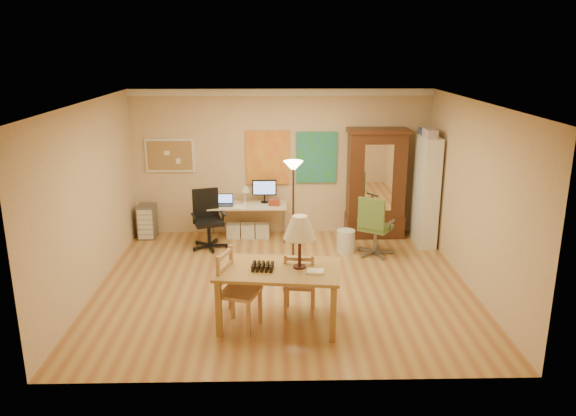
{
  "coord_description": "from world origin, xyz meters",
  "views": [
    {
      "loc": [
        -0.11,
        -7.74,
        3.45
      ],
      "look_at": [
        0.07,
        0.3,
        1.11
      ],
      "focal_mm": 35.0,
      "sensor_mm": 36.0,
      "label": 1
    }
  ],
  "objects_px": {
    "office_chair_black": "(209,232)",
    "dining_table": "(286,257)",
    "office_chair_green": "(374,239)",
    "computer_desk": "(249,217)",
    "armoire": "(375,190)",
    "bookshelf": "(426,191)"
  },
  "relations": [
    {
      "from": "computer_desk",
      "to": "bookshelf",
      "type": "relative_size",
      "value": 0.73
    },
    {
      "from": "office_chair_green",
      "to": "bookshelf",
      "type": "distance_m",
      "value": 1.34
    },
    {
      "from": "armoire",
      "to": "bookshelf",
      "type": "distance_m",
      "value": 0.93
    },
    {
      "from": "armoire",
      "to": "office_chair_green",
      "type": "bearing_deg",
      "value": -99.44
    },
    {
      "from": "dining_table",
      "to": "computer_desk",
      "type": "bearing_deg",
      "value": 100.49
    },
    {
      "from": "office_chair_black",
      "to": "dining_table",
      "type": "bearing_deg",
      "value": -65.31
    },
    {
      "from": "dining_table",
      "to": "bookshelf",
      "type": "bearing_deg",
      "value": 49.93
    },
    {
      "from": "computer_desk",
      "to": "office_chair_black",
      "type": "distance_m",
      "value": 0.86
    },
    {
      "from": "computer_desk",
      "to": "armoire",
      "type": "xyz_separation_m",
      "value": [
        2.33,
        0.09,
        0.48
      ]
    },
    {
      "from": "dining_table",
      "to": "armoire",
      "type": "height_order",
      "value": "armoire"
    },
    {
      "from": "dining_table",
      "to": "office_chair_black",
      "type": "relative_size",
      "value": 1.58
    },
    {
      "from": "computer_desk",
      "to": "office_chair_green",
      "type": "xyz_separation_m",
      "value": [
        2.16,
        -0.94,
        -0.12
      ]
    },
    {
      "from": "office_chair_black",
      "to": "armoire",
      "type": "distance_m",
      "value": 3.14
    },
    {
      "from": "dining_table",
      "to": "computer_desk",
      "type": "distance_m",
      "value": 3.45
    },
    {
      "from": "office_chair_black",
      "to": "armoire",
      "type": "height_order",
      "value": "armoire"
    },
    {
      "from": "dining_table",
      "to": "office_chair_green",
      "type": "distance_m",
      "value": 2.94
    },
    {
      "from": "armoire",
      "to": "office_chair_black",
      "type": "bearing_deg",
      "value": -169.08
    },
    {
      "from": "dining_table",
      "to": "office_chair_green",
      "type": "xyz_separation_m",
      "value": [
        1.54,
        2.42,
        -0.63
      ]
    },
    {
      "from": "office_chair_green",
      "to": "bookshelf",
      "type": "height_order",
      "value": "bookshelf"
    },
    {
      "from": "office_chair_black",
      "to": "computer_desk",
      "type": "bearing_deg",
      "value": 35.68
    },
    {
      "from": "dining_table",
      "to": "office_chair_black",
      "type": "bearing_deg",
      "value": 114.69
    },
    {
      "from": "dining_table",
      "to": "computer_desk",
      "type": "xyz_separation_m",
      "value": [
        -0.62,
        3.36,
        -0.52
      ]
    }
  ]
}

